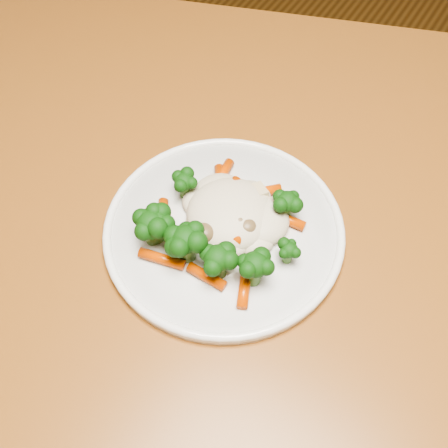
# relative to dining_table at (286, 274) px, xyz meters

# --- Properties ---
(dining_table) EXTENTS (1.46, 1.22, 0.75)m
(dining_table) POSITION_rel_dining_table_xyz_m (0.00, 0.00, 0.00)
(dining_table) COLOR #935622
(dining_table) RESTS_ON ground
(plate) EXTENTS (0.28, 0.28, 0.01)m
(plate) POSITION_rel_dining_table_xyz_m (-0.07, -0.04, 0.10)
(plate) COLOR white
(plate) RESTS_ON dining_table
(meal) EXTENTS (0.18, 0.17, 0.05)m
(meal) POSITION_rel_dining_table_xyz_m (-0.07, -0.06, 0.13)
(meal) COLOR beige
(meal) RESTS_ON plate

